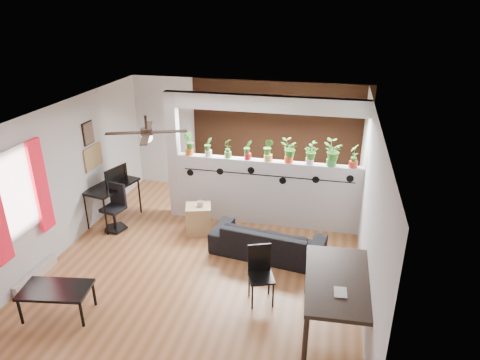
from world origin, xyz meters
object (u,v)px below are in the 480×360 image
object	(u,v)px
potted_plant_6	(310,153)
sofa	(268,240)
computer_desk	(112,188)
potted_plant_7	(332,153)
office_chair	(115,210)
cup	(201,204)
folding_chair	(260,268)
potted_plant_0	(189,143)
potted_plant_8	(354,155)
potted_plant_5	(289,150)
potted_plant_4	(268,149)
coffee_table	(56,291)
dining_table	(341,285)
ceiling_fan	(147,134)
potted_plant_2	(228,147)
potted_plant_1	(208,146)
cube_shelf	(199,219)
potted_plant_3	(248,149)

from	to	relation	value
potted_plant_6	sofa	bearing A→B (deg)	-117.24
potted_plant_6	computer_desk	bearing A→B (deg)	-171.34
potted_plant_7	office_chair	size ratio (longest dim) A/B	0.53
cup	folding_chair	world-z (taller)	folding_chair
potted_plant_0	potted_plant_8	world-z (taller)	potted_plant_0
potted_plant_5	computer_desk	bearing A→B (deg)	-170.36
potted_plant_4	potted_plant_8	bearing A→B (deg)	0.00
coffee_table	sofa	bearing A→B (deg)	39.61
dining_table	potted_plant_5	bearing A→B (deg)	110.62
ceiling_fan	potted_plant_2	distance (m)	2.11
potted_plant_7	cup	bearing A→B (deg)	-163.91
potted_plant_1	dining_table	bearing A→B (deg)	-46.78
ceiling_fan	cube_shelf	world-z (taller)	ceiling_fan
potted_plant_1	potted_plant_8	xyz separation A→B (m)	(2.76, -0.00, 0.03)
cup	coffee_table	bearing A→B (deg)	-116.12
cube_shelf	sofa	bearing A→B (deg)	-35.03
coffee_table	potted_plant_8	bearing A→B (deg)	39.57
ceiling_fan	cup	xyz separation A→B (m)	(0.44, 1.12, -1.69)
potted_plant_3	cup	size ratio (longest dim) A/B	2.98
cube_shelf	folding_chair	distance (m)	2.27
potted_plant_0	potted_plant_4	world-z (taller)	potted_plant_0
cube_shelf	office_chair	size ratio (longest dim) A/B	0.63
potted_plant_8	sofa	size ratio (longest dim) A/B	0.24
potted_plant_7	cup	xyz separation A→B (m)	(-2.35, -0.68, -0.98)
potted_plant_2	dining_table	distance (m)	3.68
dining_table	coffee_table	size ratio (longest dim) A/B	1.55
potted_plant_8	folding_chair	distance (m)	2.89
ceiling_fan	potted_plant_8	bearing A→B (deg)	29.51
potted_plant_7	dining_table	distance (m)	2.94
potted_plant_2	office_chair	xyz separation A→B (m)	(-2.06, -0.88, -1.15)
potted_plant_7	computer_desk	size ratio (longest dim) A/B	0.41
potted_plant_3	dining_table	xyz separation A→B (m)	(1.84, -2.80, -0.80)
cube_shelf	office_chair	bearing A→B (deg)	169.86
potted_plant_2	cube_shelf	world-z (taller)	potted_plant_2
potted_plant_4	cup	size ratio (longest dim) A/B	3.40
computer_desk	coffee_table	size ratio (longest dim) A/B	1.17
potted_plant_2	computer_desk	size ratio (longest dim) A/B	0.32
cup	office_chair	world-z (taller)	office_chair
potted_plant_2	cup	world-z (taller)	potted_plant_2
cube_shelf	office_chair	xyz separation A→B (m)	(-1.63, -0.20, 0.12)
potted_plant_3	folding_chair	xyz separation A→B (m)	(0.68, -2.36, -1.02)
ceiling_fan	potted_plant_6	distance (m)	3.08
potted_plant_1	potted_plant_2	world-z (taller)	same
sofa	office_chair	xyz separation A→B (m)	(-3.05, 0.25, 0.13)
coffee_table	dining_table	bearing A→B (deg)	7.91
potted_plant_3	cube_shelf	xyz separation A→B (m)	(-0.82, -0.68, -1.27)
potted_plant_3	potted_plant_8	distance (m)	1.98
potted_plant_5	cube_shelf	xyz separation A→B (m)	(-1.61, -0.68, -1.30)
folding_chair	potted_plant_1	bearing A→B (deg)	122.02
office_chair	folding_chair	world-z (taller)	office_chair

